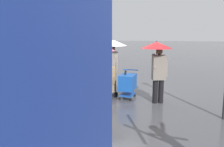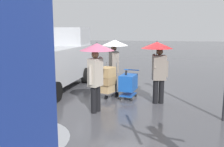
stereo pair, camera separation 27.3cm
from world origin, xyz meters
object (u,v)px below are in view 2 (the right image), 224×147
object	(u,v)px
shopping_cart_vendor	(128,83)
pedestrian_black_side	(114,53)
pedestrian_pink_side	(158,58)
pedestrian_white_side	(96,61)
hand_dolly_boxes	(107,80)
cargo_van_parked_right	(53,61)

from	to	relation	value
shopping_cart_vendor	pedestrian_black_side	xyz separation A→B (m)	(0.65, -0.73, 1.02)
pedestrian_pink_side	pedestrian_white_side	xyz separation A→B (m)	(1.80, 1.25, 0.01)
pedestrian_black_side	pedestrian_white_side	world-z (taller)	same
hand_dolly_boxes	pedestrian_black_side	bearing A→B (deg)	-96.87
cargo_van_parked_right	shopping_cart_vendor	xyz separation A→B (m)	(-3.35, 0.97, -0.61)
cargo_van_parked_right	pedestrian_pink_side	distance (m)	4.63
cargo_van_parked_right	hand_dolly_boxes	size ratio (longest dim) A/B	4.11
pedestrian_pink_side	pedestrian_black_side	xyz separation A→B (m)	(1.70, -1.15, 0.01)
cargo_van_parked_right	pedestrian_pink_side	bearing A→B (deg)	162.37
shopping_cart_vendor	pedestrian_black_side	size ratio (longest dim) A/B	0.49
cargo_van_parked_right	pedestrian_white_side	world-z (taller)	cargo_van_parked_right
cargo_van_parked_right	pedestrian_white_side	distance (m)	3.72
hand_dolly_boxes	pedestrian_pink_side	distance (m)	2.02
pedestrian_pink_side	pedestrian_white_side	distance (m)	2.19
hand_dolly_boxes	pedestrian_black_side	xyz separation A→B (m)	(-0.10, -0.87, 0.88)
shopping_cart_vendor	pedestrian_black_side	bearing A→B (deg)	-47.98
cargo_van_parked_right	pedestrian_white_side	bearing A→B (deg)	134.43
cargo_van_parked_right	hand_dolly_boxes	bearing A→B (deg)	156.77
pedestrian_black_side	pedestrian_pink_side	bearing A→B (deg)	145.81
cargo_van_parked_right	pedestrian_black_side	size ratio (longest dim) A/B	2.52
cargo_van_parked_right	pedestrian_white_side	size ratio (longest dim) A/B	2.52
cargo_van_parked_right	shopping_cart_vendor	distance (m)	3.54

